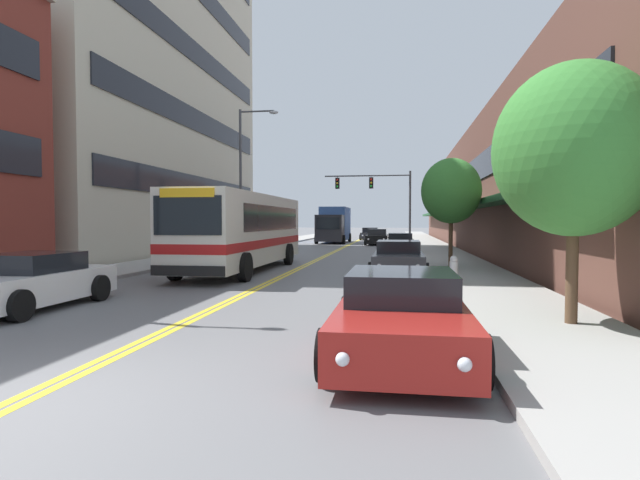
{
  "coord_description": "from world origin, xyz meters",
  "views": [
    {
      "loc": [
        4.29,
        -5.04,
        2.06
      ],
      "look_at": [
        -0.19,
        23.3,
        0.98
      ],
      "focal_mm": 28.0,
      "sensor_mm": 36.0,
      "label": 1
    }
  ],
  "objects_px": {
    "car_white_parked_left_far": "(28,283)",
    "car_red_parked_right_foreground": "(401,316)",
    "street_lamp_left_far": "(245,169)",
    "traffic_signal_mast": "(379,192)",
    "street_tree_right_near": "(574,150)",
    "car_dark_grey_parked_right_mid": "(398,259)",
    "box_truck": "(334,225)",
    "street_tree_right_mid": "(451,191)",
    "fire_hydrant": "(454,270)",
    "car_black_moving_second": "(377,237)",
    "city_bus": "(244,228)",
    "car_slate_blue_parked_left_near": "(264,244)",
    "car_charcoal_moving_lead": "(370,234)",
    "car_beige_parked_right_far": "(400,244)"
  },
  "relations": [
    {
      "from": "city_bus",
      "to": "traffic_signal_mast",
      "type": "xyz_separation_m",
      "value": [
        4.84,
        21.47,
        2.69
      ]
    },
    {
      "from": "car_beige_parked_right_far",
      "to": "street_tree_right_mid",
      "type": "bearing_deg",
      "value": -79.48
    },
    {
      "from": "street_tree_right_near",
      "to": "street_tree_right_mid",
      "type": "relative_size",
      "value": 1.07
    },
    {
      "from": "box_truck",
      "to": "traffic_signal_mast",
      "type": "height_order",
      "value": "traffic_signal_mast"
    },
    {
      "from": "car_red_parked_right_foreground",
      "to": "car_dark_grey_parked_right_mid",
      "type": "relative_size",
      "value": 1.03
    },
    {
      "from": "traffic_signal_mast",
      "to": "fire_hydrant",
      "type": "xyz_separation_m",
      "value": [
        3.25,
        -26.13,
        -3.88
      ]
    },
    {
      "from": "street_lamp_left_far",
      "to": "street_tree_right_mid",
      "type": "height_order",
      "value": "street_lamp_left_far"
    },
    {
      "from": "car_slate_blue_parked_left_near",
      "to": "box_truck",
      "type": "bearing_deg",
      "value": 80.98
    },
    {
      "from": "car_white_parked_left_far",
      "to": "street_tree_right_near",
      "type": "distance_m",
      "value": 12.15
    },
    {
      "from": "city_bus",
      "to": "car_black_moving_second",
      "type": "xyz_separation_m",
      "value": [
        4.58,
        23.77,
        -1.13
      ]
    },
    {
      "from": "car_dark_grey_parked_right_mid",
      "to": "street_lamp_left_far",
      "type": "relative_size",
      "value": 0.5
    },
    {
      "from": "car_beige_parked_right_far",
      "to": "car_black_moving_second",
      "type": "distance_m",
      "value": 11.49
    },
    {
      "from": "street_tree_right_near",
      "to": "street_tree_right_mid",
      "type": "distance_m",
      "value": 11.64
    },
    {
      "from": "car_red_parked_right_foreground",
      "to": "street_lamp_left_far",
      "type": "bearing_deg",
      "value": 113.12
    },
    {
      "from": "car_charcoal_moving_lead",
      "to": "fire_hydrant",
      "type": "distance_m",
      "value": 40.89
    },
    {
      "from": "car_red_parked_right_foreground",
      "to": "city_bus",
      "type": "bearing_deg",
      "value": 117.36
    },
    {
      "from": "car_black_moving_second",
      "to": "car_beige_parked_right_far",
      "type": "bearing_deg",
      "value": -80.17
    },
    {
      "from": "car_beige_parked_right_far",
      "to": "car_dark_grey_parked_right_mid",
      "type": "bearing_deg",
      "value": -90.47
    },
    {
      "from": "car_black_moving_second",
      "to": "traffic_signal_mast",
      "type": "distance_m",
      "value": 4.47
    },
    {
      "from": "car_red_parked_right_foreground",
      "to": "fire_hydrant",
      "type": "height_order",
      "value": "car_red_parked_right_foreground"
    },
    {
      "from": "car_white_parked_left_far",
      "to": "box_truck",
      "type": "bearing_deg",
      "value": 86.22
    },
    {
      "from": "street_tree_right_mid",
      "to": "car_charcoal_moving_lead",
      "type": "bearing_deg",
      "value": 98.73
    },
    {
      "from": "car_white_parked_left_far",
      "to": "fire_hydrant",
      "type": "height_order",
      "value": "car_white_parked_left_far"
    },
    {
      "from": "city_bus",
      "to": "car_red_parked_right_foreground",
      "type": "xyz_separation_m",
      "value": [
        6.48,
        -12.53,
        -1.16
      ]
    },
    {
      "from": "car_black_moving_second",
      "to": "box_truck",
      "type": "relative_size",
      "value": 0.56
    },
    {
      "from": "city_bus",
      "to": "box_truck",
      "type": "relative_size",
      "value": 1.4
    },
    {
      "from": "traffic_signal_mast",
      "to": "street_tree_right_near",
      "type": "bearing_deg",
      "value": -81.35
    },
    {
      "from": "car_white_parked_left_far",
      "to": "traffic_signal_mast",
      "type": "bearing_deg",
      "value": 77.35
    },
    {
      "from": "car_black_moving_second",
      "to": "street_tree_right_mid",
      "type": "xyz_separation_m",
      "value": [
        4.02,
        -22.4,
        2.69
      ]
    },
    {
      "from": "traffic_signal_mast",
      "to": "street_tree_right_mid",
      "type": "xyz_separation_m",
      "value": [
        3.76,
        -20.1,
        -1.13
      ]
    },
    {
      "from": "car_slate_blue_parked_left_near",
      "to": "fire_hydrant",
      "type": "height_order",
      "value": "car_slate_blue_parked_left_near"
    },
    {
      "from": "car_white_parked_left_far",
      "to": "box_truck",
      "type": "height_order",
      "value": "box_truck"
    },
    {
      "from": "car_dark_grey_parked_right_mid",
      "to": "box_truck",
      "type": "xyz_separation_m",
      "value": [
        -6.14,
        28.58,
        1.11
      ]
    },
    {
      "from": "street_lamp_left_far",
      "to": "car_white_parked_left_far",
      "type": "bearing_deg",
      "value": -87.97
    },
    {
      "from": "car_slate_blue_parked_left_near",
      "to": "car_dark_grey_parked_right_mid",
      "type": "bearing_deg",
      "value": -55.14
    },
    {
      "from": "car_beige_parked_right_far",
      "to": "car_red_parked_right_foreground",
      "type": "bearing_deg",
      "value": -90.14
    },
    {
      "from": "car_black_moving_second",
      "to": "box_truck",
      "type": "height_order",
      "value": "box_truck"
    },
    {
      "from": "car_white_parked_left_far",
      "to": "car_red_parked_right_foreground",
      "type": "relative_size",
      "value": 1.01
    },
    {
      "from": "street_lamp_left_far",
      "to": "street_tree_right_near",
      "type": "distance_m",
      "value": 23.26
    },
    {
      "from": "car_slate_blue_parked_left_near",
      "to": "city_bus",
      "type": "bearing_deg",
      "value": -78.7
    },
    {
      "from": "traffic_signal_mast",
      "to": "street_lamp_left_far",
      "type": "distance_m",
      "value": 14.41
    },
    {
      "from": "car_black_moving_second",
      "to": "street_tree_right_mid",
      "type": "distance_m",
      "value": 22.92
    },
    {
      "from": "car_dark_grey_parked_right_mid",
      "to": "fire_hydrant",
      "type": "bearing_deg",
      "value": -64.61
    },
    {
      "from": "car_red_parked_right_foreground",
      "to": "car_beige_parked_right_far",
      "type": "xyz_separation_m",
      "value": [
        0.06,
        24.99,
        -0.0
      ]
    },
    {
      "from": "car_charcoal_moving_lead",
      "to": "car_white_parked_left_far",
      "type": "bearing_deg",
      "value": -96.81
    },
    {
      "from": "car_charcoal_moving_lead",
      "to": "car_dark_grey_parked_right_mid",
      "type": "bearing_deg",
      "value": -85.16
    },
    {
      "from": "car_red_parked_right_foreground",
      "to": "box_truck",
      "type": "relative_size",
      "value": 0.57
    },
    {
      "from": "traffic_signal_mast",
      "to": "fire_hydrant",
      "type": "bearing_deg",
      "value": -82.91
    },
    {
      "from": "city_bus",
      "to": "box_truck",
      "type": "xyz_separation_m",
      "value": [
        0.29,
        27.42,
        -0.05
      ]
    },
    {
      "from": "car_beige_parked_right_far",
      "to": "fire_hydrant",
      "type": "bearing_deg",
      "value": -84.83
    }
  ]
}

